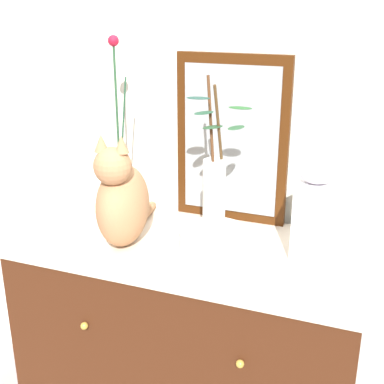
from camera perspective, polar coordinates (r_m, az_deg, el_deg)
The scene contains 8 objects.
wall_back at distance 1.91m, azimuth 3.80°, elevation 9.41°, with size 4.40×0.08×2.60m, color silver.
sideboard at distance 1.96m, azimuth -0.00°, elevation -17.67°, with size 1.13×0.56×0.91m.
mirror_leaning at distance 1.82m, azimuth 4.35°, elevation 5.68°, with size 0.40×0.03×0.59m.
cat_sitting at distance 1.67m, azimuth -7.64°, elevation -0.88°, with size 0.19×0.44×0.38m.
vase_slim_green at distance 1.86m, azimuth -7.81°, elevation 1.17°, with size 0.07×0.05×0.64m.
bowl_porcelain at distance 1.68m, azimuth 2.37°, elevation -5.08°, with size 0.22×0.22×0.06m, color silver.
vase_glass_clear at distance 1.62m, azimuth 2.48°, elevation 0.34°, with size 0.19×0.12×0.49m.
jar_lidded_porcelain at distance 1.62m, azimuth 13.16°, elevation -2.15°, with size 0.11×0.11×0.33m.
Camera 1 is at (0.55, -1.44, 1.66)m, focal length 48.87 mm.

